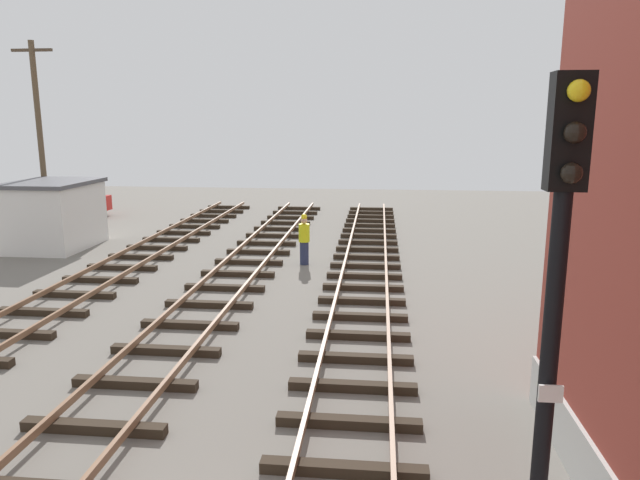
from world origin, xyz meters
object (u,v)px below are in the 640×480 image
Objects in this scene: parked_car_red at (67,200)px; track_worker_foreground at (304,239)px; control_hut at (53,215)px; utility_pole_far at (40,138)px; signal_mast at (556,291)px.

track_worker_foreground reaches higher than parked_car_red.
control_hut is 8.39m from parked_car_red.
track_worker_foreground is at bearing -17.14° from utility_pole_far.
control_hut reaches higher than track_worker_foreground.
signal_mast is at bearing -48.05° from utility_pole_far.
parked_car_red is at bearing 128.00° from signal_mast.
track_worker_foreground is (12.05, -3.72, -3.51)m from utility_pole_far.
control_hut is 3.90m from utility_pole_far.
control_hut is 0.45× the size of utility_pole_far.
signal_mast is at bearing -73.15° from track_worker_foreground.
control_hut reaches higher than parked_car_red.
utility_pole_far is at bearing 162.86° from track_worker_foreground.
control_hut is 10.76m from track_worker_foreground.
signal_mast is 22.33m from control_hut.
parked_car_red is 6.97m from utility_pole_far.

